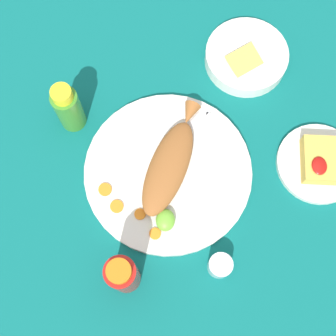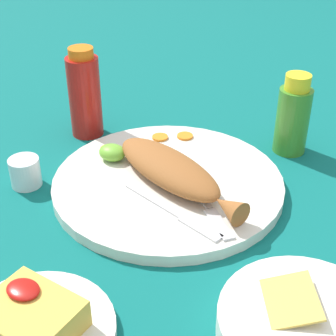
% 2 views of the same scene
% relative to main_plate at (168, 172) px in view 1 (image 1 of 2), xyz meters
% --- Properties ---
extents(ground_plane, '(4.00, 4.00, 0.00)m').
position_rel_main_plate_xyz_m(ground_plane, '(0.00, 0.00, -0.01)').
color(ground_plane, '#0C605B').
extents(main_plate, '(0.36, 0.36, 0.02)m').
position_rel_main_plate_xyz_m(main_plate, '(0.00, 0.00, 0.00)').
color(main_plate, silver).
rests_on(main_plate, ground_plane).
extents(fried_fish, '(0.27, 0.14, 0.04)m').
position_rel_main_plate_xyz_m(fried_fish, '(-0.01, 0.00, 0.03)').
color(fried_fish, '#935628').
rests_on(fried_fish, main_plate).
extents(fork_near, '(0.15, 0.13, 0.00)m').
position_rel_main_plate_xyz_m(fork_near, '(-0.09, 0.03, 0.01)').
color(fork_near, silver).
rests_on(fork_near, main_plate).
extents(fork_far, '(0.18, 0.05, 0.00)m').
position_rel_main_plate_xyz_m(fork_far, '(-0.06, 0.07, 0.01)').
color(fork_far, silver).
rests_on(fork_far, main_plate).
extents(carrot_slice_near, '(0.03, 0.03, 0.00)m').
position_rel_main_plate_xyz_m(carrot_slice_near, '(0.05, -0.13, 0.01)').
color(carrot_slice_near, orange).
rests_on(carrot_slice_near, main_plate).
extents(carrot_slice_mid, '(0.03, 0.03, 0.00)m').
position_rel_main_plate_xyz_m(carrot_slice_mid, '(0.08, -0.10, 0.01)').
color(carrot_slice_mid, orange).
rests_on(carrot_slice_mid, main_plate).
extents(carrot_slice_far, '(0.02, 0.02, 0.00)m').
position_rel_main_plate_xyz_m(carrot_slice_far, '(0.10, -0.05, 0.01)').
color(carrot_slice_far, orange).
rests_on(carrot_slice_far, main_plate).
extents(carrot_slice_extra, '(0.02, 0.02, 0.00)m').
position_rel_main_plate_xyz_m(carrot_slice_extra, '(0.14, -0.02, 0.01)').
color(carrot_slice_extra, orange).
rests_on(carrot_slice_extra, main_plate).
extents(lime_wedge_main, '(0.05, 0.04, 0.03)m').
position_rel_main_plate_xyz_m(lime_wedge_main, '(0.11, 0.00, 0.02)').
color(lime_wedge_main, '#6BB233').
rests_on(lime_wedge_main, main_plate).
extents(hot_sauce_bottle_red, '(0.06, 0.06, 0.17)m').
position_rel_main_plate_xyz_m(hot_sauce_bottle_red, '(0.23, -0.07, 0.07)').
color(hot_sauce_bottle_red, '#B21914').
rests_on(hot_sauce_bottle_red, ground_plane).
extents(hot_sauce_bottle_green, '(0.06, 0.06, 0.14)m').
position_rel_main_plate_xyz_m(hot_sauce_bottle_green, '(-0.12, -0.22, 0.06)').
color(hot_sauce_bottle_green, '#3D8428').
rests_on(hot_sauce_bottle_green, ground_plane).
extents(salt_cup, '(0.05, 0.05, 0.05)m').
position_rel_main_plate_xyz_m(salt_cup, '(0.20, 0.11, 0.01)').
color(salt_cup, silver).
rests_on(salt_cup, ground_plane).
extents(side_plate_fries, '(0.18, 0.18, 0.01)m').
position_rel_main_plate_xyz_m(side_plate_fries, '(-0.04, 0.33, -0.00)').
color(side_plate_fries, silver).
rests_on(side_plate_fries, ground_plane).
extents(fries_pile, '(0.10, 0.08, 0.04)m').
position_rel_main_plate_xyz_m(fries_pile, '(-0.04, 0.33, 0.02)').
color(fries_pile, gold).
rests_on(fries_pile, side_plate_fries).
extents(guacamole_bowl, '(0.19, 0.19, 0.05)m').
position_rel_main_plate_xyz_m(guacamole_bowl, '(-0.29, 0.17, 0.01)').
color(guacamole_bowl, white).
rests_on(guacamole_bowl, ground_plane).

